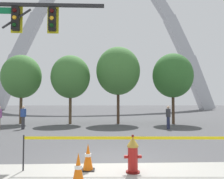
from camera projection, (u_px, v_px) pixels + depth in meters
The scene contains 13 objects.
ground_plane at pixel (115, 162), 7.39m from camera, with size 240.00×240.00×0.00m, color #474749.
fire_hydrant at pixel (133, 155), 6.30m from camera, with size 0.46×0.48×0.99m.
caution_tape_barrier at pixel (133, 146), 6.47m from camera, with size 5.92×0.29×0.96m.
traffic_cone_by_hydrant at pixel (78, 170), 5.32m from camera, with size 0.36×0.36×0.73m.
traffic_cone_mid_sidewalk at pixel (88, 157), 6.51m from camera, with size 0.36×0.36×0.73m.
traffic_signal_gantry at pixel (8, 44), 9.17m from camera, with size 5.02×0.44×6.00m.
monument_arch at pixel (104, 39), 56.84m from camera, with size 51.89×2.80×37.90m.
tree_far_left at pixel (21, 77), 20.61m from camera, with size 3.36×3.36×5.88m.
tree_left_mid at pixel (71, 77), 20.50m from camera, with size 3.33×3.33×5.83m.
tree_center_left at pixel (118, 71), 20.77m from camera, with size 3.78×3.78×6.61m.
tree_center_right at pixel (173, 76), 20.48m from camera, with size 3.42×3.42×5.99m.
pedestrian_standing_center at pixel (23, 117), 16.36m from camera, with size 0.39×0.35×1.59m.
pedestrian_walking_right at pixel (168, 117), 16.33m from camera, with size 0.24×0.36×1.59m.
Camera 1 is at (-0.39, -7.49, 1.85)m, focal length 38.61 mm.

